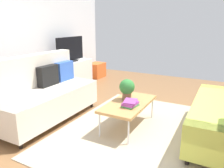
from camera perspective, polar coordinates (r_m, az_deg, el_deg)
ground_plane at (r=3.63m, az=5.53°, el=-11.19°), size 7.68×7.68×0.00m
wall_far at (r=5.03m, az=-25.49°, el=12.05°), size 6.40×0.12×2.90m
area_rug at (r=3.54m, az=6.82°, el=-11.82°), size 2.90×2.20×0.01m
couch_beige at (r=3.97m, az=-17.19°, el=-2.50°), size 1.91×0.86×1.10m
coffee_table at (r=3.50m, az=4.28°, el=-5.18°), size 1.10×0.56×0.42m
tv_console at (r=5.99m, az=-10.55°, el=2.65°), size 1.40×0.44×0.64m
tv at (r=5.87m, az=-10.70°, el=8.66°), size 1.00×0.20×0.64m
storage_trunk at (r=6.82m, az=-4.06°, el=3.59°), size 0.52×0.40×0.44m
potted_plant at (r=3.54m, az=3.88°, el=-1.08°), size 0.25×0.25×0.34m
table_book_0 at (r=3.33m, az=4.80°, el=-5.56°), size 0.27×0.22×0.03m
table_book_1 at (r=3.32m, az=4.82°, el=-5.05°), size 0.25×0.19×0.04m
table_book_2 at (r=3.31m, az=4.83°, el=-4.51°), size 0.27×0.23×0.03m
vase_0 at (r=5.51m, az=-14.93°, el=5.47°), size 0.14×0.14×0.15m
vase_1 at (r=5.65m, az=-13.59°, el=5.92°), size 0.11×0.11×0.17m
bottle_0 at (r=5.72m, az=-11.76°, el=6.32°), size 0.05×0.05×0.21m
bottle_1 at (r=5.80m, az=-11.11°, el=6.57°), size 0.06×0.06×0.23m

